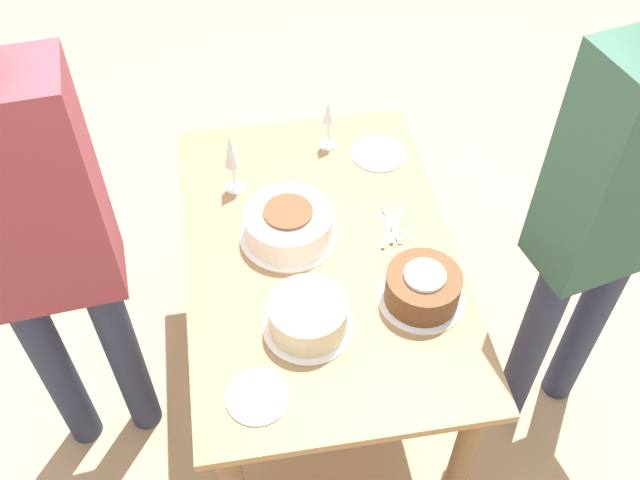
% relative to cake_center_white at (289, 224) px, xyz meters
% --- Properties ---
extents(ground_plane, '(12.00, 12.00, 0.00)m').
position_rel_cake_center_white_xyz_m(ground_plane, '(-0.08, -0.09, -0.81)').
color(ground_plane, tan).
extents(dining_table, '(1.29, 0.84, 0.76)m').
position_rel_cake_center_white_xyz_m(dining_table, '(-0.08, -0.09, -0.18)').
color(dining_table, '#9E754C').
rests_on(dining_table, ground_plane).
extents(cake_center_white, '(0.32, 0.32, 0.11)m').
position_rel_cake_center_white_xyz_m(cake_center_white, '(0.00, 0.00, 0.00)').
color(cake_center_white, white).
rests_on(cake_center_white, dining_table).
extents(cake_front_chocolate, '(0.26, 0.26, 0.12)m').
position_rel_cake_center_white_xyz_m(cake_front_chocolate, '(-0.31, -0.35, 0.00)').
color(cake_front_chocolate, white).
rests_on(cake_front_chocolate, dining_table).
extents(cake_back_decorated, '(0.26, 0.26, 0.10)m').
position_rel_cake_center_white_xyz_m(cake_back_decorated, '(-0.36, -0.01, -0.00)').
color(cake_back_decorated, white).
rests_on(cake_back_decorated, dining_table).
extents(wine_glass_near, '(0.07, 0.07, 0.20)m').
position_rel_cake_center_white_xyz_m(wine_glass_near, '(0.41, -0.20, 0.08)').
color(wine_glass_near, silver).
rests_on(wine_glass_near, dining_table).
extents(wine_glass_far, '(0.07, 0.07, 0.23)m').
position_rel_cake_center_white_xyz_m(wine_glass_far, '(0.24, 0.15, 0.10)').
color(wine_glass_far, silver).
rests_on(wine_glass_far, dining_table).
extents(dessert_plate_left, '(0.17, 0.17, 0.01)m').
position_rel_cake_center_white_xyz_m(dessert_plate_left, '(-0.56, 0.16, -0.05)').
color(dessert_plate_left, silver).
rests_on(dessert_plate_left, dining_table).
extents(dessert_plate_right, '(0.20, 0.20, 0.01)m').
position_rel_cake_center_white_xyz_m(dessert_plate_right, '(0.33, -0.37, -0.05)').
color(dessert_plate_right, silver).
rests_on(dessert_plate_right, dining_table).
extents(fork_pile, '(0.18, 0.12, 0.01)m').
position_rel_cake_center_white_xyz_m(fork_pile, '(-0.02, -0.33, -0.05)').
color(fork_pile, silver).
rests_on(fork_pile, dining_table).
extents(person_cutting, '(0.30, 0.44, 1.75)m').
position_rel_cake_center_white_xyz_m(person_cutting, '(-0.30, -0.87, 0.26)').
color(person_cutting, '#2D334C').
rests_on(person_cutting, ground_plane).
extents(person_watching, '(0.26, 0.42, 1.74)m').
position_rel_cake_center_white_xyz_m(person_watching, '(-0.16, 0.69, 0.25)').
color(person_watching, '#2D334C').
rests_on(person_watching, ground_plane).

